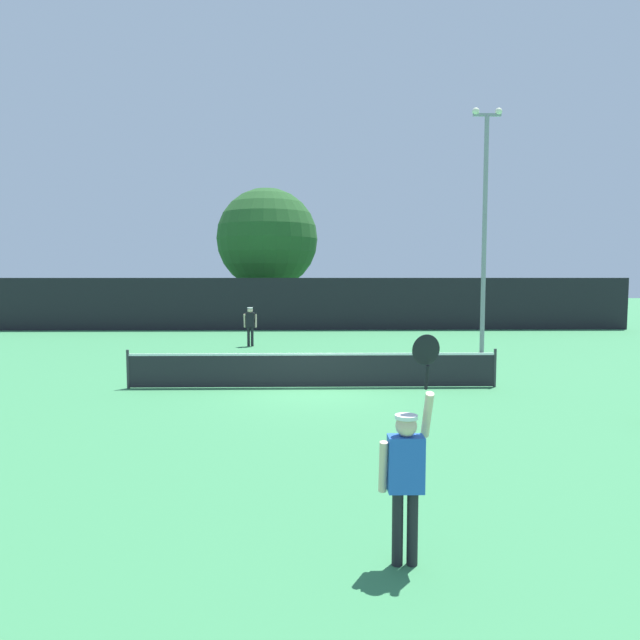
{
  "coord_description": "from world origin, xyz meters",
  "views": [
    {
      "loc": [
        -0.11,
        -15.38,
        3.11
      ],
      "look_at": [
        0.28,
        3.56,
        1.6
      ],
      "focal_mm": 31.56,
      "sensor_mm": 36.0,
      "label": 1
    }
  ],
  "objects_px": {
    "player_serving": "(407,466)",
    "large_tree": "(267,239)",
    "parked_car_mid": "(409,309)",
    "parked_car_near": "(207,307)",
    "light_pole": "(485,217)",
    "parked_car_far": "(454,308)",
    "player_receiving": "(250,322)",
    "tennis_ball": "(279,382)"
  },
  "relations": [
    {
      "from": "player_serving",
      "to": "large_tree",
      "type": "xyz_separation_m",
      "value": [
        -3.71,
        30.74,
        4.34
      ]
    },
    {
      "from": "large_tree",
      "to": "parked_car_mid",
      "type": "xyz_separation_m",
      "value": [
        9.69,
        2.54,
        -4.65
      ]
    },
    {
      "from": "player_serving",
      "to": "parked_car_near",
      "type": "relative_size",
      "value": 0.58
    },
    {
      "from": "parked_car_near",
      "to": "light_pole",
      "type": "bearing_deg",
      "value": -48.41
    },
    {
      "from": "light_pole",
      "to": "large_tree",
      "type": "distance_m",
      "value": 17.16
    },
    {
      "from": "player_serving",
      "to": "parked_car_far",
      "type": "bearing_deg",
      "value": 74.66
    },
    {
      "from": "parked_car_far",
      "to": "light_pole",
      "type": "bearing_deg",
      "value": -106.08
    },
    {
      "from": "player_receiving",
      "to": "light_pole",
      "type": "bearing_deg",
      "value": 167.38
    },
    {
      "from": "player_receiving",
      "to": "light_pole",
      "type": "relative_size",
      "value": 0.18
    },
    {
      "from": "player_serving",
      "to": "large_tree",
      "type": "height_order",
      "value": "large_tree"
    },
    {
      "from": "tennis_ball",
      "to": "parked_car_mid",
      "type": "xyz_separation_m",
      "value": [
        7.87,
        23.07,
        0.74
      ]
    },
    {
      "from": "player_serving",
      "to": "parked_car_mid",
      "type": "bearing_deg",
      "value": 79.81
    },
    {
      "from": "light_pole",
      "to": "parked_car_near",
      "type": "xyz_separation_m",
      "value": [
        -14.34,
        18.41,
        -4.62
      ]
    },
    {
      "from": "player_serving",
      "to": "light_pole",
      "type": "bearing_deg",
      "value": 70.23
    },
    {
      "from": "light_pole",
      "to": "parked_car_mid",
      "type": "height_order",
      "value": "light_pole"
    },
    {
      "from": "player_serving",
      "to": "parked_car_mid",
      "type": "xyz_separation_m",
      "value": [
        5.98,
        33.28,
        -0.31
      ]
    },
    {
      "from": "tennis_ball",
      "to": "parked_car_near",
      "type": "xyz_separation_m",
      "value": [
        -6.51,
        24.74,
        0.74
      ]
    },
    {
      "from": "light_pole",
      "to": "player_serving",
      "type": "bearing_deg",
      "value": -109.77
    },
    {
      "from": "parked_car_near",
      "to": "player_receiving",
      "type": "bearing_deg",
      "value": -69.89
    },
    {
      "from": "player_serving",
      "to": "tennis_ball",
      "type": "xyz_separation_m",
      "value": [
        -1.89,
        10.22,
        -1.05
      ]
    },
    {
      "from": "large_tree",
      "to": "parked_car_near",
      "type": "relative_size",
      "value": 2.01
    },
    {
      "from": "light_pole",
      "to": "large_tree",
      "type": "relative_size",
      "value": 1.11
    },
    {
      "from": "tennis_ball",
      "to": "parked_car_far",
      "type": "xyz_separation_m",
      "value": [
        11.33,
        24.21,
        0.74
      ]
    },
    {
      "from": "tennis_ball",
      "to": "parked_car_near",
      "type": "bearing_deg",
      "value": 104.74
    },
    {
      "from": "large_tree",
      "to": "parked_car_mid",
      "type": "height_order",
      "value": "large_tree"
    },
    {
      "from": "player_serving",
      "to": "player_receiving",
      "type": "distance_m",
      "value": 19.03
    },
    {
      "from": "tennis_ball",
      "to": "parked_car_near",
      "type": "distance_m",
      "value": 25.59
    },
    {
      "from": "tennis_ball",
      "to": "large_tree",
      "type": "xyz_separation_m",
      "value": [
        -1.82,
        20.52,
        5.39
      ]
    },
    {
      "from": "player_serving",
      "to": "parked_car_far",
      "type": "relative_size",
      "value": 0.57
    },
    {
      "from": "player_receiving",
      "to": "tennis_ball",
      "type": "xyz_separation_m",
      "value": [
        1.71,
        -8.47,
        -1.02
      ]
    },
    {
      "from": "tennis_ball",
      "to": "parked_car_mid",
      "type": "relative_size",
      "value": 0.02
    },
    {
      "from": "player_receiving",
      "to": "parked_car_far",
      "type": "bearing_deg",
      "value": -129.64
    },
    {
      "from": "light_pole",
      "to": "parked_car_near",
      "type": "distance_m",
      "value": 23.79
    },
    {
      "from": "player_receiving",
      "to": "large_tree",
      "type": "bearing_deg",
      "value": -89.46
    },
    {
      "from": "player_receiving",
      "to": "parked_car_mid",
      "type": "xyz_separation_m",
      "value": [
        9.58,
        14.6,
        -0.28
      ]
    },
    {
      "from": "tennis_ball",
      "to": "parked_car_mid",
      "type": "distance_m",
      "value": 24.38
    },
    {
      "from": "player_serving",
      "to": "light_pole",
      "type": "distance_m",
      "value": 18.11
    },
    {
      "from": "light_pole",
      "to": "parked_car_mid",
      "type": "xyz_separation_m",
      "value": [
        0.03,
        16.73,
        -4.62
      ]
    },
    {
      "from": "parked_car_near",
      "to": "parked_car_far",
      "type": "height_order",
      "value": "same"
    },
    {
      "from": "large_tree",
      "to": "parked_car_far",
      "type": "xyz_separation_m",
      "value": [
        13.15,
        3.69,
        -4.65
      ]
    },
    {
      "from": "player_receiving",
      "to": "parked_car_near",
      "type": "relative_size",
      "value": 0.4
    },
    {
      "from": "parked_car_far",
      "to": "tennis_ball",
      "type": "bearing_deg",
      "value": -120.11
    }
  ]
}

